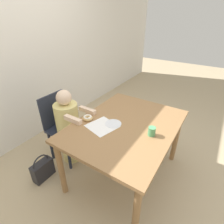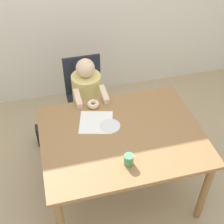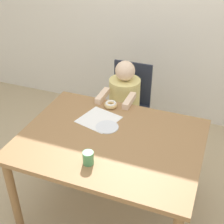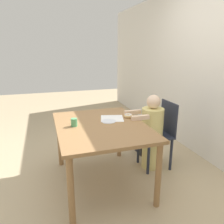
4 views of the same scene
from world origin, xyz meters
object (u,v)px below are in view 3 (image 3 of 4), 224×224
(child_figure, at_px, (124,112))
(handbag, at_px, (87,130))
(cup, at_px, (88,158))
(chair, at_px, (128,108))
(donut, at_px, (111,104))

(child_figure, xyz_separation_m, handbag, (-0.43, 0.06, -0.36))
(child_figure, height_order, cup, child_figure)
(chair, relative_size, child_figure, 0.89)
(child_figure, bearing_deg, cup, -83.74)
(donut, xyz_separation_m, cup, (0.11, -0.68, 0.02))
(child_figure, height_order, handbag, child_figure)
(chair, height_order, child_figure, child_figure)
(donut, relative_size, handbag, 0.32)
(child_figure, distance_m, cup, 1.06)
(donut, distance_m, cup, 0.69)
(cup, bearing_deg, donut, 99.51)
(child_figure, bearing_deg, donut, -90.50)
(chair, distance_m, donut, 0.53)
(donut, bearing_deg, chair, 89.63)
(child_figure, xyz_separation_m, donut, (-0.00, -0.33, 0.27))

